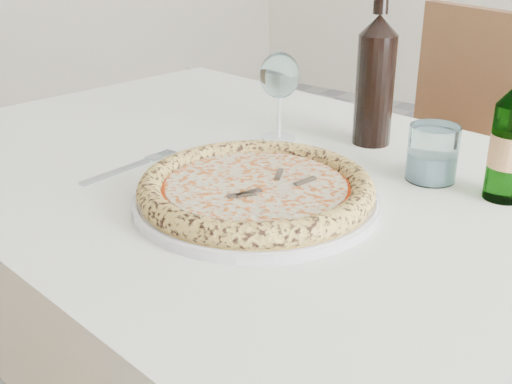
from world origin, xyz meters
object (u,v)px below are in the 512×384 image
(dining_table, at_px, (294,232))
(plate, at_px, (256,199))
(tumbler, at_px, (432,157))
(beer_bottle, at_px, (511,141))
(chair_far, at_px, (445,170))
(wine_bottle, at_px, (375,79))
(wine_glass, at_px, (280,78))
(pizza, at_px, (256,188))

(dining_table, xyz_separation_m, plate, (-0.00, -0.10, 0.09))
(tumbler, distance_m, beer_bottle, 0.13)
(plate, xyz_separation_m, tumbler, (0.16, 0.25, 0.03))
(dining_table, height_order, tumbler, tumbler)
(beer_bottle, bearing_deg, chair_far, 117.23)
(plate, height_order, beer_bottle, beer_bottle)
(wine_bottle, bearing_deg, tumbler, -32.15)
(chair_far, relative_size, wine_glass, 5.72)
(plate, distance_m, pizza, 0.02)
(dining_table, xyz_separation_m, tumbler, (0.16, 0.15, 0.12))
(plate, height_order, tumbler, tumbler)
(chair_far, bearing_deg, wine_glass, -100.27)
(plate, distance_m, wine_glass, 0.32)
(pizza, xyz_separation_m, wine_bottle, (-0.00, 0.35, 0.09))
(plate, distance_m, tumbler, 0.30)
(chair_far, height_order, pizza, chair_far)
(chair_far, distance_m, plate, 0.89)
(chair_far, xyz_separation_m, wine_glass, (-0.11, -0.59, 0.34))
(chair_far, relative_size, tumbler, 10.54)
(chair_far, relative_size, beer_bottle, 4.19)
(dining_table, relative_size, chair_far, 1.70)
(pizza, bearing_deg, chair_far, 92.69)
(dining_table, relative_size, wine_glass, 9.73)
(dining_table, height_order, beer_bottle, beer_bottle)
(beer_bottle, distance_m, wine_bottle, 0.30)
(tumbler, distance_m, wine_bottle, 0.21)
(wine_glass, xyz_separation_m, tumbler, (0.31, -0.01, -0.08))
(wine_glass, height_order, wine_bottle, wine_bottle)
(wine_glass, relative_size, beer_bottle, 0.73)
(plate, distance_m, wine_bottle, 0.36)
(chair_far, height_order, wine_glass, chair_far)
(wine_glass, distance_m, wine_bottle, 0.17)
(wine_bottle, bearing_deg, dining_table, -89.98)
(wine_glass, bearing_deg, wine_bottle, 30.11)
(plate, bearing_deg, chair_far, 92.69)
(chair_far, bearing_deg, tumbler, -71.81)
(pizza, height_order, wine_bottle, wine_bottle)
(pizza, relative_size, wine_bottle, 1.21)
(chair_far, bearing_deg, wine_bottle, -85.50)
(pizza, bearing_deg, plate, -19.36)
(chair_far, height_order, plate, chair_far)
(chair_far, distance_m, pizza, 0.89)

